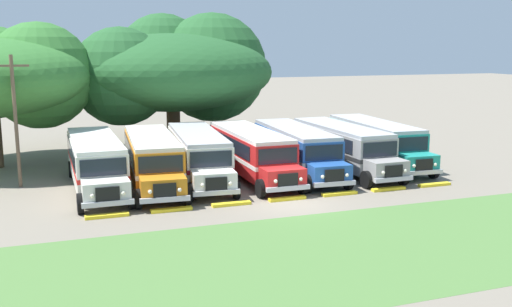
% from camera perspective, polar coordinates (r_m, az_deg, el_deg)
% --- Properties ---
extents(ground_plane, '(220.00, 220.00, 0.00)m').
position_cam_1_polar(ground_plane, '(29.24, 3.58, -4.93)').
color(ground_plane, slate).
extents(foreground_grass_strip, '(80.00, 9.70, 0.01)m').
position_cam_1_polar(foreground_grass_strip, '(23.27, 10.47, -9.21)').
color(foreground_grass_strip, '#4C7538').
rests_on(foreground_grass_strip, ground_plane).
extents(parked_bus_slot_0, '(2.80, 10.85, 2.82)m').
position_cam_1_polar(parked_bus_slot_0, '(33.06, -15.60, -0.67)').
color(parked_bus_slot_0, silver).
rests_on(parked_bus_slot_0, ground_plane).
extents(parked_bus_slot_1, '(3.31, 10.93, 2.82)m').
position_cam_1_polar(parked_bus_slot_1, '(33.20, -10.23, -0.40)').
color(parked_bus_slot_1, orange).
rests_on(parked_bus_slot_1, ground_plane).
extents(parked_bus_slot_2, '(3.51, 10.97, 2.82)m').
position_cam_1_polar(parked_bus_slot_2, '(34.14, -5.75, 0.02)').
color(parked_bus_slot_2, silver).
rests_on(parked_bus_slot_2, ground_plane).
extents(parked_bus_slot_3, '(2.69, 10.84, 2.82)m').
position_cam_1_polar(parked_bus_slot_3, '(34.71, -0.46, 0.25)').
color(parked_bus_slot_3, red).
rests_on(parked_bus_slot_3, ground_plane).
extents(parked_bus_slot_4, '(3.15, 10.90, 2.82)m').
position_cam_1_polar(parked_bus_slot_4, '(35.86, 4.03, 0.56)').
color(parked_bus_slot_4, '#23519E').
rests_on(parked_bus_slot_4, ground_plane).
extents(parked_bus_slot_5, '(2.84, 10.86, 2.82)m').
position_cam_1_polar(parked_bus_slot_5, '(37.11, 8.59, 0.81)').
color(parked_bus_slot_5, '#9E9993').
rests_on(parked_bus_slot_5, ground_plane).
extents(parked_bus_slot_6, '(3.10, 10.89, 2.82)m').
position_cam_1_polar(parked_bus_slot_6, '(39.35, 11.82, 1.26)').
color(parked_bus_slot_6, teal).
rests_on(parked_bus_slot_6, ground_plane).
extents(curb_wheelstop_0, '(2.00, 0.36, 0.15)m').
position_cam_1_polar(curb_wheelstop_0, '(27.67, -14.55, -6.00)').
color(curb_wheelstop_0, yellow).
rests_on(curb_wheelstop_0, ground_plane).
extents(curb_wheelstop_1, '(2.00, 0.36, 0.15)m').
position_cam_1_polar(curb_wheelstop_1, '(28.06, -8.38, -5.53)').
color(curb_wheelstop_1, yellow).
rests_on(curb_wheelstop_1, ground_plane).
extents(curb_wheelstop_2, '(2.00, 0.36, 0.15)m').
position_cam_1_polar(curb_wheelstop_2, '(28.77, -2.46, -5.02)').
color(curb_wheelstop_2, yellow).
rests_on(curb_wheelstop_2, ground_plane).
extents(curb_wheelstop_3, '(2.00, 0.36, 0.15)m').
position_cam_1_polar(curb_wheelstop_3, '(29.76, 3.12, -4.49)').
color(curb_wheelstop_3, yellow).
rests_on(curb_wheelstop_3, ground_plane).
extents(curb_wheelstop_4, '(2.00, 0.36, 0.15)m').
position_cam_1_polar(curb_wheelstop_4, '(31.02, 8.28, -3.96)').
color(curb_wheelstop_4, yellow).
rests_on(curb_wheelstop_4, ground_plane).
extents(curb_wheelstop_5, '(2.00, 0.36, 0.15)m').
position_cam_1_polar(curb_wheelstop_5, '(32.51, 13.00, -3.45)').
color(curb_wheelstop_5, yellow).
rests_on(curb_wheelstop_5, ground_plane).
extents(curb_wheelstop_6, '(2.00, 0.36, 0.15)m').
position_cam_1_polar(curb_wheelstop_6, '(34.21, 17.27, -2.97)').
color(curb_wheelstop_6, yellow).
rests_on(curb_wheelstop_6, ground_plane).
extents(broad_shade_tree, '(15.76, 14.04, 10.48)m').
position_cam_1_polar(broad_shade_tree, '(45.61, -8.06, 8.24)').
color(broad_shade_tree, brown).
rests_on(broad_shade_tree, ground_plane).
extents(utility_pole, '(1.80, 0.20, 7.37)m').
position_cam_1_polar(utility_pole, '(34.43, -22.75, 3.30)').
color(utility_pole, brown).
rests_on(utility_pole, ground_plane).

